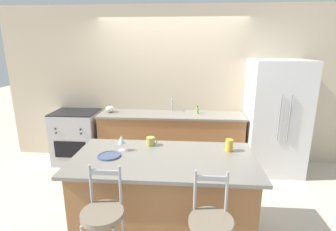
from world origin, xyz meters
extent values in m
plane|color=beige|center=(0.00, 0.00, 0.00)|extent=(18.00, 18.00, 0.00)
cube|color=beige|center=(0.00, 0.65, 1.35)|extent=(6.00, 0.07, 2.70)
cube|color=#936038|center=(0.00, 0.35, 0.44)|extent=(2.42, 0.59, 0.88)
cube|color=gray|center=(0.00, 0.35, 0.90)|extent=(2.46, 0.63, 0.03)
cube|color=black|center=(0.00, 0.35, 0.91)|extent=(0.56, 0.33, 0.01)
cylinder|color=#ADAFB5|center=(0.00, 0.56, 1.03)|extent=(0.02, 0.02, 0.22)
cylinder|color=#ADAFB5|center=(0.00, 0.50, 1.13)|extent=(0.02, 0.12, 0.02)
cube|color=#936038|center=(0.05, -1.48, 0.45)|extent=(1.77, 0.86, 0.90)
cube|color=gray|center=(0.05, -1.48, 0.91)|extent=(1.89, 0.98, 0.03)
cube|color=white|center=(1.70, 0.25, 0.92)|extent=(0.88, 0.75, 1.83)
cylinder|color=#939399|center=(1.63, -0.14, 1.01)|extent=(0.02, 0.02, 0.70)
cylinder|color=#939399|center=(1.77, -0.14, 1.01)|extent=(0.02, 0.02, 0.70)
cube|color=#B7B7BC|center=(-1.68, 0.32, 0.46)|extent=(0.76, 0.62, 0.91)
cube|color=black|center=(-1.68, 0.01, 0.35)|extent=(0.55, 0.01, 0.29)
cube|color=black|center=(-1.68, 0.32, 0.92)|extent=(0.76, 0.62, 0.02)
cylinder|color=black|center=(-1.89, 0.00, 0.71)|extent=(0.03, 0.02, 0.03)
cylinder|color=black|center=(-1.46, 0.00, 0.71)|extent=(0.03, 0.02, 0.03)
cylinder|color=black|center=(-1.89, 0.00, 0.64)|extent=(0.03, 0.02, 0.03)
cylinder|color=black|center=(-1.46, 0.00, 0.64)|extent=(0.03, 0.02, 0.03)
cylinder|color=#7F705B|center=(-0.38, -2.20, 0.75)|extent=(0.34, 0.34, 0.04)
cylinder|color=#99999E|center=(-0.50, -2.07, 0.94)|extent=(0.02, 0.02, 0.34)
cylinder|color=#99999E|center=(-0.26, -2.07, 0.94)|extent=(0.02, 0.02, 0.34)
cube|color=#99999E|center=(-0.38, -2.07, 1.05)|extent=(0.25, 0.02, 0.04)
cylinder|color=#7F705B|center=(0.47, -2.23, 0.75)|extent=(0.34, 0.34, 0.04)
cylinder|color=#99999E|center=(0.35, -2.11, 0.94)|extent=(0.02, 0.02, 0.34)
cylinder|color=#99999E|center=(0.60, -2.11, 0.94)|extent=(0.02, 0.02, 0.34)
cube|color=#99999E|center=(0.47, -2.11, 1.05)|extent=(0.25, 0.02, 0.04)
cylinder|color=#425170|center=(-0.52, -1.50, 0.94)|extent=(0.24, 0.24, 0.01)
torus|color=#425170|center=(-0.52, -1.50, 0.94)|extent=(0.23, 0.23, 0.01)
cylinder|color=white|center=(-0.43, -1.33, 0.93)|extent=(0.08, 0.08, 0.00)
cylinder|color=white|center=(-0.43, -1.33, 0.98)|extent=(0.01, 0.01, 0.08)
cone|color=white|center=(-0.43, -1.33, 1.06)|extent=(0.08, 0.08, 0.09)
cylinder|color=#C1B251|center=(-0.14, -1.15, 0.98)|extent=(0.10, 0.10, 0.10)
torus|color=#C1B251|center=(-0.09, -1.15, 0.98)|extent=(0.07, 0.01, 0.07)
cylinder|color=gold|center=(0.74, -1.25, 1.00)|extent=(0.08, 0.08, 0.13)
ellipsoid|color=beige|center=(-1.06, 0.37, 0.98)|extent=(0.15, 0.15, 0.12)
cylinder|color=brown|center=(-1.06, 0.37, 1.05)|extent=(0.02, 0.02, 0.02)
cylinder|color=#89B260|center=(0.45, 0.39, 0.97)|extent=(0.06, 0.06, 0.11)
cylinder|color=black|center=(0.45, 0.39, 1.04)|extent=(0.02, 0.02, 0.03)
camera|label=1|loc=(0.28, -3.95, 2.05)|focal=28.00mm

